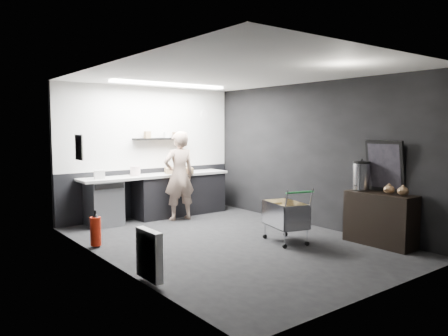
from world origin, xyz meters
TOP-DOWN VIEW (x-y plane):
  - floor at (0.00, 0.00)m, footprint 5.50×5.50m
  - ceiling at (0.00, 0.00)m, footprint 5.50×5.50m
  - wall_back at (0.00, 2.75)m, footprint 5.50×0.00m
  - wall_front at (0.00, -2.75)m, footprint 5.50×0.00m
  - wall_left at (-2.00, 0.00)m, footprint 0.00×5.50m
  - wall_right at (2.00, 0.00)m, footprint 0.00×5.50m
  - kitchen_wall_panel at (0.00, 2.73)m, footprint 3.95×0.02m
  - dado_panel at (0.00, 2.73)m, footprint 3.95×0.02m
  - floating_shelf at (0.20, 2.62)m, footprint 1.20×0.22m
  - wall_clock at (1.40, 2.72)m, footprint 0.20×0.03m
  - poster at (-1.98, 1.30)m, footprint 0.02×0.30m
  - poster_red_band at (-1.98, 1.30)m, footprint 0.02×0.22m
  - radiator at (-1.94, -0.90)m, footprint 0.10×0.50m
  - ceiling_strip at (0.00, 1.85)m, footprint 2.40×0.20m
  - prep_counter at (0.14, 2.42)m, footprint 3.20×0.61m
  - person at (0.25, 1.97)m, footprint 0.69×0.50m
  - shopping_cart at (0.70, -0.55)m, footprint 0.68×0.94m
  - sideboard at (1.78, -1.56)m, footprint 0.47×1.11m
  - fire_extinguisher at (-1.85, 1.03)m, footprint 0.17×0.17m
  - cardboard_box at (0.49, 2.37)m, footprint 0.68×0.61m
  - pink_tub at (-0.48, 2.42)m, footprint 0.20×0.20m
  - white_container at (-1.24, 2.37)m, footprint 0.22×0.19m

SIDE VIEW (x-z plane):
  - floor at x=0.00m, z-range 0.00..0.00m
  - fire_extinguisher at x=-1.85m, z-range -0.01..0.54m
  - radiator at x=-1.94m, z-range 0.05..0.65m
  - shopping_cart at x=0.70m, z-range -0.02..0.87m
  - prep_counter at x=0.14m, z-range 0.01..0.91m
  - dado_panel at x=0.00m, z-range 0.00..1.00m
  - sideboard at x=1.78m, z-range -0.30..1.36m
  - person at x=0.25m, z-range 0.00..1.78m
  - cardboard_box at x=0.49m, z-range 0.90..1.01m
  - white_container at x=-1.24m, z-range 0.90..1.06m
  - pink_tub at x=-0.48m, z-range 0.90..1.10m
  - wall_back at x=0.00m, z-range -1.40..4.10m
  - wall_front at x=0.00m, z-range -1.40..4.10m
  - wall_left at x=-2.00m, z-range -1.40..4.10m
  - wall_right at x=2.00m, z-range -1.40..4.10m
  - poster at x=-1.98m, z-range 1.35..1.75m
  - floating_shelf at x=0.20m, z-range 1.60..1.64m
  - poster_red_band at x=-1.98m, z-range 1.57..1.67m
  - kitchen_wall_panel at x=0.00m, z-range 1.00..2.70m
  - wall_clock at x=1.40m, z-range 2.05..2.25m
  - ceiling_strip at x=0.00m, z-range 2.65..2.69m
  - ceiling at x=0.00m, z-range 2.70..2.70m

